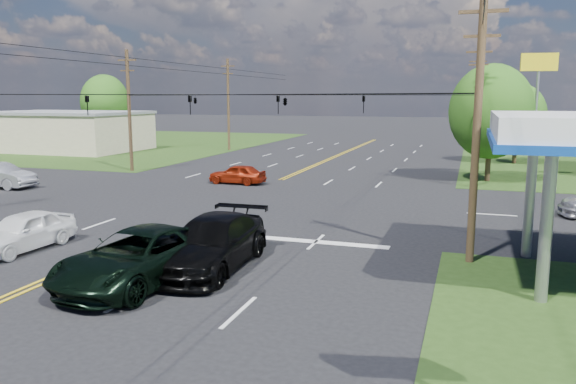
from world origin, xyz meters
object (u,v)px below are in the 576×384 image
(tree_far_l, at_px, (105,102))
(suv_black, at_px, (212,243))
(pole_ne, at_px, (476,112))
(pole_left_far, at_px, (228,103))
(tree_right_a, at_px, (491,112))
(pole_nw, at_px, (129,109))
(pickup_white, at_px, (23,231))
(pole_se, at_px, (477,125))
(retail_nw, at_px, (66,132))
(pickup_dkgreen, at_px, (139,257))
(pole_right_far, at_px, (476,104))
(tree_right_b, at_px, (517,116))

(tree_far_l, relative_size, suv_black, 1.42)
(pole_ne, height_order, pole_left_far, pole_left_far)
(tree_right_a, height_order, tree_far_l, tree_far_l)
(pole_nw, relative_size, pickup_white, 2.17)
(pole_se, bearing_deg, pole_ne, 90.00)
(retail_nw, xyz_separation_m, tree_right_a, (44.00, -10.00, 2.87))
(pole_ne, height_order, tree_right_a, pole_ne)
(pickup_dkgreen, relative_size, suv_black, 1.01)
(pole_left_far, xyz_separation_m, pole_right_far, (26.00, 0.00, 0.00))
(suv_black, relative_size, pickup_white, 1.40)
(pole_se, xyz_separation_m, pickup_dkgreen, (-10.00, -5.68, -4.05))
(tree_right_b, relative_size, pickup_dkgreen, 1.14)
(pole_left_far, height_order, pole_right_far, same)
(retail_nw, relative_size, suv_black, 2.61)
(pickup_dkgreen, relative_size, pickup_white, 1.41)
(pickup_white, bearing_deg, tree_far_l, 126.00)
(pole_left_far, height_order, tree_right_a, pole_left_far)
(pole_se, bearing_deg, pickup_dkgreen, -150.39)
(tree_right_b, xyz_separation_m, tree_far_l, (-48.50, 8.00, 0.98))
(pole_right_far, bearing_deg, pole_ne, -90.00)
(pole_ne, distance_m, pole_right_far, 19.00)
(pole_ne, xyz_separation_m, tree_right_a, (1.00, 3.00, -0.05))
(pole_nw, bearing_deg, tree_right_a, 6.34)
(pole_ne, relative_size, suv_black, 1.55)
(tree_right_a, bearing_deg, pole_right_far, 93.58)
(retail_nw, distance_m, tree_right_b, 46.60)
(pole_left_far, height_order, tree_far_l, pole_left_far)
(pole_right_far, relative_size, pickup_white, 2.28)
(tree_right_b, distance_m, pickup_white, 41.90)
(retail_nw, xyz_separation_m, suv_black, (34.50, -34.52, -1.11))
(tree_right_b, height_order, suv_black, tree_right_b)
(retail_nw, bearing_deg, tree_right_b, 2.46)
(pole_left_far, bearing_deg, tree_far_l, 168.11)
(pole_right_far, xyz_separation_m, tree_far_l, (-45.00, 4.00, 0.03))
(pole_ne, bearing_deg, tree_far_l, 152.93)
(pole_se, height_order, suv_black, pole_se)
(retail_nw, distance_m, pole_ne, 45.02)
(pole_right_far, height_order, pickup_white, pole_right_far)
(tree_right_a, xyz_separation_m, tree_far_l, (-46.00, 20.00, 0.33))
(tree_right_a, relative_size, pickup_white, 1.86)
(pole_left_far, relative_size, pickup_dkgreen, 1.61)
(pickup_dkgreen, xyz_separation_m, suv_black, (1.50, 2.16, 0.03))
(pole_nw, bearing_deg, tree_far_l, 129.56)
(pole_right_far, relative_size, tree_far_l, 1.15)
(tree_far_l, distance_m, pickup_white, 53.16)
(suv_black, bearing_deg, pole_right_far, 76.48)
(pole_left_far, relative_size, tree_far_l, 1.15)
(pole_right_far, xyz_separation_m, suv_black, (-8.50, -40.52, -4.28))
(tree_right_b, distance_m, tree_far_l, 49.17)
(pole_ne, bearing_deg, tree_right_a, 71.57)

